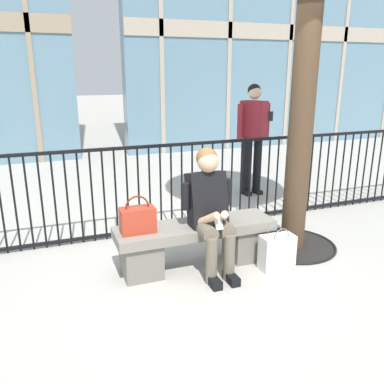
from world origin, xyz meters
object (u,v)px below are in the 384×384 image
at_px(stone_bench, 196,240).
at_px(bystander_at_railing, 253,131).
at_px(shopping_bag, 277,252).
at_px(seated_person_with_phone, 210,207).
at_px(handbag_on_bench, 138,219).

bearing_deg(stone_bench, bystander_at_railing, 49.42).
bearing_deg(shopping_bag, bystander_at_railing, 67.01).
xyz_separation_m(stone_bench, seated_person_with_phone, (0.10, -0.13, 0.38)).
relative_size(seated_person_with_phone, bystander_at_railing, 0.71).
xyz_separation_m(seated_person_with_phone, bystander_at_railing, (1.64, 2.16, 0.35)).
bearing_deg(bystander_at_railing, shopping_bag, -112.99).
bearing_deg(seated_person_with_phone, stone_bench, 127.66).
bearing_deg(shopping_bag, seated_person_with_phone, 160.73).
relative_size(handbag_on_bench, shopping_bag, 0.79).
distance_m(handbag_on_bench, shopping_bag, 1.41).
relative_size(stone_bench, shopping_bag, 3.54).
relative_size(shopping_bag, bystander_at_railing, 0.26).
distance_m(stone_bench, shopping_bag, 0.81).
xyz_separation_m(stone_bench, shopping_bag, (0.73, -0.35, -0.09)).
height_order(seated_person_with_phone, handbag_on_bench, seated_person_with_phone).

